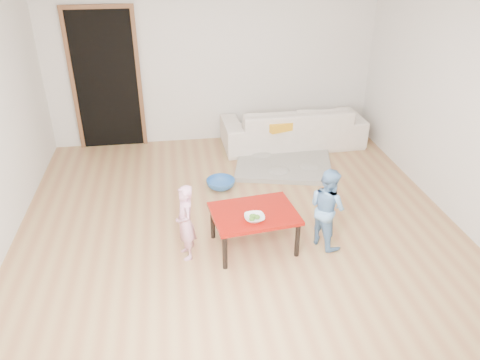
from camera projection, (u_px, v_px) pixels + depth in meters
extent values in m
cube|color=#A46F46|center=(237.00, 221.00, 5.48)|extent=(5.00, 5.00, 0.01)
cube|color=silver|center=(213.00, 58.00, 7.04)|extent=(5.00, 0.02, 2.60)
cube|color=silver|center=(459.00, 104.00, 5.20)|extent=(0.02, 5.00, 2.60)
imported|color=silver|center=(293.00, 126.00, 7.27)|extent=(2.19, 0.90, 0.63)
cube|color=#EEA41A|center=(279.00, 123.00, 6.93)|extent=(0.56, 0.52, 0.12)
imported|color=white|center=(254.00, 218.00, 4.69)|extent=(0.21, 0.21, 0.05)
imported|color=pink|center=(185.00, 223.00, 4.71)|extent=(0.25, 0.33, 0.82)
imported|color=#5D9DD8|center=(327.00, 208.00, 4.89)|extent=(0.49, 0.54, 0.89)
imported|color=#2E65B1|center=(221.00, 184.00, 6.16)|extent=(0.38, 0.38, 0.12)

